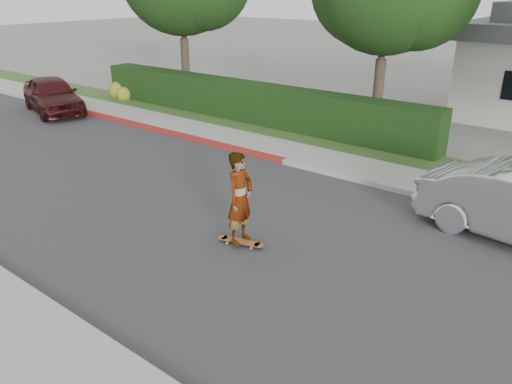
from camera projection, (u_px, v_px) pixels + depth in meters
ground at (155, 199)px, 12.22m from camera, size 120.00×120.00×0.00m
road at (155, 199)px, 12.22m from camera, size 60.00×8.00×0.01m
curb_far at (258, 155)px, 15.17m from camera, size 60.00×0.20×0.15m
curb_red_section at (149, 128)px, 18.03m from camera, size 12.00×0.21×0.15m
sidewalk_far at (275, 148)px, 15.83m from camera, size 60.00×1.60×0.12m
planting_strip at (303, 137)px, 16.99m from camera, size 60.00×1.60×0.10m
hedge at (246, 102)px, 18.87m from camera, size 15.00×1.00×1.50m
flowering_shrub at (120, 92)px, 22.70m from camera, size 1.40×1.00×0.90m
skateboard at (241, 241)px, 10.01m from camera, size 1.01×0.45×0.09m
skateboarder at (240, 198)px, 9.65m from camera, size 0.51×0.72×1.86m
car_maroon at (52, 95)px, 20.28m from camera, size 4.57×2.91×1.45m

